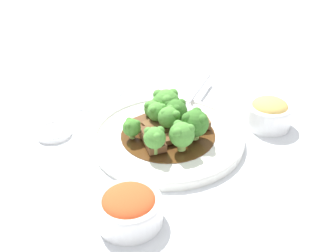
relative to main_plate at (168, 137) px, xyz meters
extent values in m
plane|color=silver|center=(0.00, 0.00, -0.01)|extent=(4.00, 4.00, 0.00)
cylinder|color=white|center=(0.00, 0.00, 0.00)|extent=(0.29, 0.29, 0.01)
torus|color=white|center=(0.00, 0.00, 0.00)|extent=(0.29, 0.29, 0.01)
cylinder|color=#4C2D14|center=(0.00, 0.00, 0.00)|extent=(0.18, 0.18, 0.00)
cube|color=brown|center=(0.03, -0.04, 0.02)|extent=(0.06, 0.08, 0.02)
cube|color=brown|center=(0.02, 0.05, 0.01)|extent=(0.06, 0.06, 0.01)
cube|color=brown|center=(0.00, 0.02, 0.02)|extent=(0.06, 0.06, 0.01)
cube|color=brown|center=(-0.02, -0.02, 0.01)|extent=(0.05, 0.05, 0.01)
cube|color=brown|center=(-0.04, 0.02, 0.02)|extent=(0.08, 0.07, 0.01)
cylinder|color=#8EB756|center=(0.01, 0.00, 0.02)|extent=(0.01, 0.01, 0.02)
sphere|color=#4C8E38|center=(0.01, 0.00, 0.04)|extent=(0.04, 0.04, 0.04)
sphere|color=#4C8E38|center=(0.02, 0.00, 0.05)|extent=(0.02, 0.02, 0.02)
sphere|color=#4C8E38|center=(0.00, 0.01, 0.05)|extent=(0.02, 0.02, 0.02)
sphere|color=#4C8E38|center=(0.00, -0.02, 0.05)|extent=(0.02, 0.02, 0.02)
cylinder|color=#8EB756|center=(0.02, 0.03, 0.02)|extent=(0.01, 0.01, 0.02)
sphere|color=#4C8E38|center=(0.02, 0.03, 0.04)|extent=(0.04, 0.04, 0.04)
sphere|color=#4C8E38|center=(0.03, 0.03, 0.05)|extent=(0.01, 0.01, 0.01)
sphere|color=#4C8E38|center=(0.01, 0.03, 0.05)|extent=(0.01, 0.01, 0.01)
sphere|color=#4C8E38|center=(0.02, 0.02, 0.05)|extent=(0.01, 0.01, 0.01)
cylinder|color=#8EB756|center=(0.06, 0.02, 0.01)|extent=(0.02, 0.02, 0.01)
sphere|color=#4C8E38|center=(0.06, 0.02, 0.04)|extent=(0.05, 0.05, 0.05)
sphere|color=#4C8E38|center=(0.06, 0.03, 0.05)|extent=(0.02, 0.02, 0.02)
sphere|color=#4C8E38|center=(0.04, 0.01, 0.05)|extent=(0.02, 0.02, 0.02)
sphere|color=#4C8E38|center=(0.07, 0.01, 0.05)|extent=(0.02, 0.02, 0.02)
cylinder|color=#7FA84C|center=(0.04, 0.04, 0.01)|extent=(0.01, 0.01, 0.01)
sphere|color=#4C8E38|center=(0.04, 0.04, 0.03)|extent=(0.04, 0.04, 0.04)
sphere|color=#4C8E38|center=(0.04, 0.05, 0.04)|extent=(0.01, 0.01, 0.01)
sphere|color=#4C8E38|center=(0.04, 0.03, 0.04)|extent=(0.01, 0.01, 0.01)
sphere|color=#4C8E38|center=(0.05, 0.04, 0.04)|extent=(0.01, 0.01, 0.01)
cylinder|color=#8EB756|center=(-0.05, -0.04, 0.02)|extent=(0.01, 0.01, 0.02)
sphere|color=#4C8E38|center=(-0.05, -0.04, 0.04)|extent=(0.04, 0.04, 0.04)
sphere|color=#4C8E38|center=(-0.06, -0.03, 0.05)|extent=(0.02, 0.02, 0.02)
sphere|color=#4C8E38|center=(-0.04, -0.05, 0.05)|extent=(0.02, 0.02, 0.02)
sphere|color=#4C8E38|center=(-0.04, -0.03, 0.05)|extent=(0.02, 0.02, 0.02)
cylinder|color=#7FA84C|center=(0.03, -0.01, 0.01)|extent=(0.02, 0.02, 0.01)
sphere|color=#387028|center=(0.03, -0.01, 0.04)|extent=(0.05, 0.05, 0.05)
sphere|color=#387028|center=(0.02, -0.01, 0.05)|extent=(0.02, 0.02, 0.02)
sphere|color=#387028|center=(0.04, -0.02, 0.05)|extent=(0.02, 0.02, 0.02)
sphere|color=#387028|center=(0.04, 0.01, 0.05)|extent=(0.02, 0.02, 0.02)
cylinder|color=#8EB756|center=(-0.01, -0.05, 0.02)|extent=(0.02, 0.02, 0.01)
sphere|color=#387028|center=(-0.01, -0.05, 0.04)|extent=(0.05, 0.05, 0.05)
sphere|color=#387028|center=(-0.01, -0.07, 0.06)|extent=(0.02, 0.02, 0.02)
sphere|color=#387028|center=(0.01, -0.05, 0.06)|extent=(0.02, 0.02, 0.02)
sphere|color=#387028|center=(-0.01, -0.04, 0.06)|extent=(0.02, 0.02, 0.02)
cylinder|color=#7FA84C|center=(-0.03, 0.06, 0.01)|extent=(0.01, 0.01, 0.01)
sphere|color=#427F2D|center=(-0.03, 0.06, 0.03)|extent=(0.03, 0.03, 0.03)
sphere|color=#427F2D|center=(-0.03, 0.05, 0.04)|extent=(0.01, 0.01, 0.01)
sphere|color=#427F2D|center=(-0.02, 0.07, 0.04)|extent=(0.01, 0.01, 0.01)
sphere|color=#427F2D|center=(-0.04, 0.06, 0.04)|extent=(0.01, 0.01, 0.01)
cylinder|color=#7FA84C|center=(-0.07, 0.01, 0.02)|extent=(0.01, 0.01, 0.02)
sphere|color=#4C8E38|center=(-0.07, 0.01, 0.04)|extent=(0.04, 0.04, 0.04)
sphere|color=#4C8E38|center=(-0.06, 0.00, 0.05)|extent=(0.01, 0.01, 0.01)
sphere|color=#4C8E38|center=(-0.07, 0.02, 0.05)|extent=(0.01, 0.01, 0.01)
sphere|color=#4C8E38|center=(-0.08, 0.00, 0.05)|extent=(0.01, 0.01, 0.01)
ellipsoid|color=#B7B7BC|center=(0.07, -0.01, 0.02)|extent=(0.07, 0.06, 0.01)
cylinder|color=#B7B7BC|center=(0.18, -0.03, 0.01)|extent=(0.16, 0.03, 0.01)
cylinder|color=white|center=(-0.21, 0.01, -0.01)|extent=(0.05, 0.05, 0.01)
cylinder|color=white|center=(-0.21, 0.01, 0.01)|extent=(0.10, 0.10, 0.04)
torus|color=white|center=(-0.21, 0.01, 0.03)|extent=(0.10, 0.10, 0.01)
ellipsoid|color=#D14C23|center=(-0.21, 0.01, 0.03)|extent=(0.08, 0.08, 0.03)
cylinder|color=white|center=(0.10, -0.18, -0.01)|extent=(0.05, 0.05, 0.01)
cylinder|color=white|center=(0.10, -0.18, 0.01)|extent=(0.09, 0.09, 0.04)
torus|color=white|center=(0.10, -0.18, 0.03)|extent=(0.09, 0.09, 0.01)
ellipsoid|color=tan|center=(0.10, -0.18, 0.04)|extent=(0.07, 0.07, 0.03)
cylinder|color=white|center=(-0.03, 0.22, -0.01)|extent=(0.07, 0.07, 0.01)
torus|color=white|center=(-0.03, 0.22, 0.00)|extent=(0.07, 0.07, 0.01)
cube|color=white|center=(0.12, 0.19, -0.01)|extent=(0.11, 0.08, 0.01)
camera|label=1|loc=(-0.60, -0.14, 0.42)|focal=42.00mm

